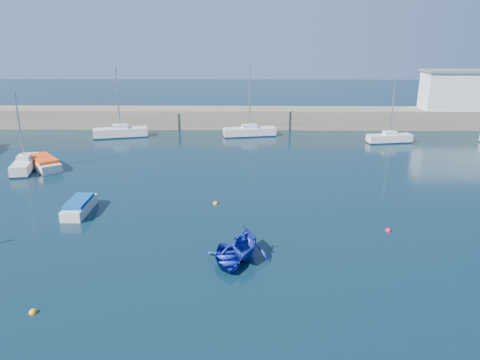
{
  "coord_description": "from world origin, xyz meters",
  "views": [
    {
      "loc": [
        0.73,
        -18.99,
        13.29
      ],
      "look_at": [
        0.22,
        16.88,
        1.6
      ],
      "focal_mm": 35.0,
      "sensor_mm": 36.0,
      "label": 1
    }
  ],
  "objects_px": {
    "harbor_office": "(460,91)",
    "motorboat_1": "(79,206)",
    "sailboat_7": "(389,138)",
    "sailboat_6": "(250,132)",
    "dinghy_center": "(228,258)",
    "motorboat_2": "(44,163)",
    "sailboat_3": "(25,164)",
    "dinghy_left": "(245,242)",
    "sailboat_5": "(121,132)"
  },
  "relations": [
    {
      "from": "sailboat_7",
      "to": "dinghy_left",
      "type": "bearing_deg",
      "value": 140.15
    },
    {
      "from": "harbor_office",
      "to": "sailboat_7",
      "type": "relative_size",
      "value": 1.39
    },
    {
      "from": "sailboat_7",
      "to": "motorboat_1",
      "type": "height_order",
      "value": "sailboat_7"
    },
    {
      "from": "sailboat_5",
      "to": "dinghy_center",
      "type": "xyz_separation_m",
      "value": [
        15.0,
        -33.48,
        -0.29
      ]
    },
    {
      "from": "harbor_office",
      "to": "sailboat_5",
      "type": "bearing_deg",
      "value": -171.57
    },
    {
      "from": "sailboat_3",
      "to": "sailboat_6",
      "type": "distance_m",
      "value": 26.97
    },
    {
      "from": "motorboat_1",
      "to": "dinghy_center",
      "type": "relative_size",
      "value": 1.21
    },
    {
      "from": "sailboat_3",
      "to": "sailboat_5",
      "type": "height_order",
      "value": "sailboat_5"
    },
    {
      "from": "sailboat_3",
      "to": "sailboat_6",
      "type": "bearing_deg",
      "value": 22.96
    },
    {
      "from": "sailboat_6",
      "to": "dinghy_center",
      "type": "height_order",
      "value": "sailboat_6"
    },
    {
      "from": "sailboat_3",
      "to": "dinghy_left",
      "type": "height_order",
      "value": "sailboat_3"
    },
    {
      "from": "sailboat_6",
      "to": "dinghy_center",
      "type": "relative_size",
      "value": 2.49
    },
    {
      "from": "harbor_office",
      "to": "sailboat_7",
      "type": "distance_m",
      "value": 15.74
    },
    {
      "from": "sailboat_6",
      "to": "sailboat_7",
      "type": "xyz_separation_m",
      "value": [
        16.98,
        -3.41,
        -0.04
      ]
    },
    {
      "from": "dinghy_left",
      "to": "sailboat_3",
      "type": "bearing_deg",
      "value": 146.36
    },
    {
      "from": "harbor_office",
      "to": "sailboat_7",
      "type": "bearing_deg",
      "value": -142.18
    },
    {
      "from": "sailboat_3",
      "to": "dinghy_left",
      "type": "xyz_separation_m",
      "value": [
        21.6,
        -17.96,
        0.35
      ]
    },
    {
      "from": "sailboat_7",
      "to": "motorboat_2",
      "type": "bearing_deg",
      "value": 97.07
    },
    {
      "from": "dinghy_left",
      "to": "motorboat_2",
      "type": "bearing_deg",
      "value": 143.14
    },
    {
      "from": "sailboat_5",
      "to": "dinghy_center",
      "type": "relative_size",
      "value": 2.53
    },
    {
      "from": "dinghy_center",
      "to": "dinghy_left",
      "type": "xyz_separation_m",
      "value": [
        0.98,
        0.89,
        0.58
      ]
    },
    {
      "from": "sailboat_3",
      "to": "motorboat_1",
      "type": "relative_size",
      "value": 1.82
    },
    {
      "from": "sailboat_7",
      "to": "dinghy_left",
      "type": "xyz_separation_m",
      "value": [
        -17.44,
        -30.06,
        0.39
      ]
    },
    {
      "from": "sailboat_7",
      "to": "motorboat_1",
      "type": "bearing_deg",
      "value": 117.8
    },
    {
      "from": "sailboat_5",
      "to": "motorboat_1",
      "type": "bearing_deg",
      "value": 173.49
    },
    {
      "from": "sailboat_5",
      "to": "dinghy_left",
      "type": "relative_size",
      "value": 2.47
    },
    {
      "from": "sailboat_6",
      "to": "motorboat_1",
      "type": "xyz_separation_m",
      "value": [
        -12.99,
        -26.43,
        -0.1
      ]
    },
    {
      "from": "dinghy_center",
      "to": "dinghy_left",
      "type": "relative_size",
      "value": 0.97
    },
    {
      "from": "harbor_office",
      "to": "motorboat_1",
      "type": "height_order",
      "value": "harbor_office"
    },
    {
      "from": "harbor_office",
      "to": "dinghy_center",
      "type": "xyz_separation_m",
      "value": [
        -30.33,
        -40.2,
        -4.74
      ]
    },
    {
      "from": "motorboat_1",
      "to": "dinghy_center",
      "type": "distance_m",
      "value": 14.0
    },
    {
      "from": "sailboat_6",
      "to": "dinghy_left",
      "type": "xyz_separation_m",
      "value": [
        -0.47,
        -33.48,
        0.36
      ]
    },
    {
      "from": "sailboat_7",
      "to": "motorboat_2",
      "type": "xyz_separation_m",
      "value": [
        -37.55,
        -11.33,
        -0.03
      ]
    },
    {
      "from": "sailboat_7",
      "to": "motorboat_1",
      "type": "distance_m",
      "value": 37.78
    },
    {
      "from": "dinghy_left",
      "to": "sailboat_5",
      "type": "bearing_deg",
      "value": 122.25
    },
    {
      "from": "sailboat_5",
      "to": "sailboat_6",
      "type": "height_order",
      "value": "sailboat_5"
    },
    {
      "from": "dinghy_center",
      "to": "dinghy_left",
      "type": "height_order",
      "value": "dinghy_left"
    },
    {
      "from": "sailboat_3",
      "to": "sailboat_7",
      "type": "relative_size",
      "value": 1.07
    },
    {
      "from": "sailboat_3",
      "to": "dinghy_left",
      "type": "relative_size",
      "value": 2.14
    },
    {
      "from": "sailboat_5",
      "to": "motorboat_2",
      "type": "distance_m",
      "value": 14.46
    },
    {
      "from": "sailboat_6",
      "to": "dinghy_center",
      "type": "xyz_separation_m",
      "value": [
        -1.45,
        -34.37,
        -0.23
      ]
    },
    {
      "from": "dinghy_center",
      "to": "dinghy_left",
      "type": "distance_m",
      "value": 1.45
    },
    {
      "from": "sailboat_5",
      "to": "sailboat_6",
      "type": "distance_m",
      "value": 16.48
    },
    {
      "from": "dinghy_center",
      "to": "sailboat_7",
      "type": "bearing_deg",
      "value": 53.94
    },
    {
      "from": "motorboat_1",
      "to": "sailboat_5",
      "type": "bearing_deg",
      "value": 97.76
    },
    {
      "from": "harbor_office",
      "to": "sailboat_5",
      "type": "xyz_separation_m",
      "value": [
        -45.34,
        -6.72,
        -4.45
      ]
    },
    {
      "from": "motorboat_2",
      "to": "sailboat_6",
      "type": "bearing_deg",
      "value": -3.63
    },
    {
      "from": "dinghy_center",
      "to": "harbor_office",
      "type": "bearing_deg",
      "value": 47.66
    },
    {
      "from": "harbor_office",
      "to": "sailboat_3",
      "type": "height_order",
      "value": "sailboat_3"
    },
    {
      "from": "motorboat_2",
      "to": "dinghy_center",
      "type": "distance_m",
      "value": 27.4
    }
  ]
}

